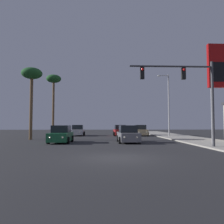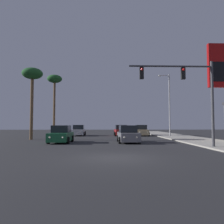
# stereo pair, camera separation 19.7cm
# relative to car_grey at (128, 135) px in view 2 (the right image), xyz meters

# --- Properties ---
(ground_plane) EXTENTS (120.00, 120.00, 0.00)m
(ground_plane) POSITION_rel_car_grey_xyz_m (-1.71, -9.74, -0.76)
(ground_plane) COLOR #28282B
(sidewalk_right) EXTENTS (5.00, 60.00, 0.12)m
(sidewalk_right) POSITION_rel_car_grey_xyz_m (7.79, 0.26, -0.70)
(sidewalk_right) COLOR #9E998E
(sidewalk_right) RESTS_ON ground
(car_grey) EXTENTS (2.04, 4.33, 1.68)m
(car_grey) POSITION_rel_car_grey_xyz_m (0.00, 0.00, 0.00)
(car_grey) COLOR slate
(car_grey) RESTS_ON ground
(car_tan) EXTENTS (2.04, 4.34, 1.68)m
(car_tan) POSITION_rel_car_grey_xyz_m (3.33, 12.31, 0.00)
(car_tan) COLOR tan
(car_tan) RESTS_ON ground
(car_red) EXTENTS (2.04, 4.34, 1.68)m
(car_red) POSITION_rel_car_grey_xyz_m (0.16, 12.35, 0.00)
(car_red) COLOR maroon
(car_red) RESTS_ON ground
(car_green) EXTENTS (2.04, 4.32, 1.68)m
(car_green) POSITION_rel_car_grey_xyz_m (-6.56, 0.05, 0.00)
(car_green) COLOR #195933
(car_green) RESTS_ON ground
(car_silver) EXTENTS (2.04, 4.34, 1.68)m
(car_silver) POSITION_rel_car_grey_xyz_m (-6.42, 12.83, 0.00)
(car_silver) COLOR #B7B7BC
(car_silver) RESTS_ON ground
(traffic_light_mast) EXTENTS (6.47, 0.36, 6.50)m
(traffic_light_mast) POSITION_rel_car_grey_xyz_m (4.12, -5.22, 3.92)
(traffic_light_mast) COLOR #38383D
(traffic_light_mast) RESTS_ON sidewalk_right
(street_lamp) EXTENTS (1.74, 0.24, 9.00)m
(street_lamp) POSITION_rel_car_grey_xyz_m (7.02, 9.99, 4.36)
(street_lamp) COLOR #99999E
(street_lamp) RESTS_ON sidewalk_right
(gas_station_sign) EXTENTS (2.00, 0.42, 9.00)m
(gas_station_sign) POSITION_rel_car_grey_xyz_m (8.08, -2.26, 5.86)
(gas_station_sign) COLOR #99999E
(gas_station_sign) RESTS_ON sidewalk_right
(palm_tree_near) EXTENTS (2.40, 2.40, 8.45)m
(palm_tree_near) POSITION_rel_car_grey_xyz_m (-10.87, 4.26, 6.57)
(palm_tree_near) COLOR brown
(palm_tree_near) RESTS_ON ground
(palm_tree_mid) EXTENTS (2.40, 2.40, 9.90)m
(palm_tree_mid) POSITION_rel_car_grey_xyz_m (-10.58, 14.26, 7.85)
(palm_tree_mid) COLOR brown
(palm_tree_mid) RESTS_ON ground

